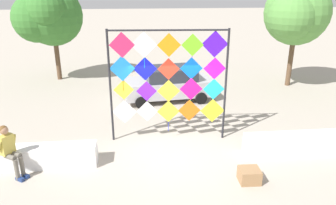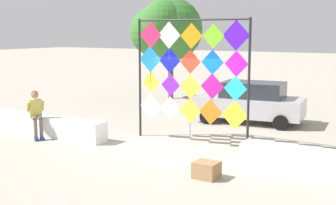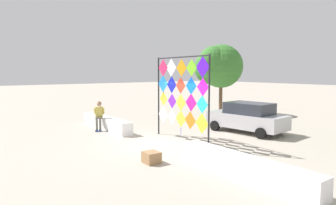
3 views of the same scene
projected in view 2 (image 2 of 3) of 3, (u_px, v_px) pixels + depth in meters
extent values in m
plane|color=#ADA393|center=(172.00, 151.00, 12.78)|extent=(120.00, 120.00, 0.00)
cube|color=white|center=(44.00, 125.00, 14.73)|extent=(4.65, 0.57, 0.61)
cylinder|color=#232328|center=(140.00, 78.00, 14.39)|extent=(0.07, 0.07, 3.62)
cylinder|color=#232328|center=(249.00, 86.00, 12.38)|extent=(0.07, 0.07, 3.62)
cylinder|color=#232328|center=(191.00, 20.00, 13.12)|extent=(3.63, 0.29, 0.06)
cube|color=white|center=(151.00, 106.00, 14.29)|extent=(0.79, 0.06, 0.79)
cube|color=white|center=(170.00, 108.00, 13.89)|extent=(0.69, 0.06, 0.69)
cube|color=yellow|center=(190.00, 111.00, 13.52)|extent=(0.73, 0.06, 0.73)
cylinder|color=#1627E5|center=(190.00, 129.00, 13.61)|extent=(0.02, 0.02, 0.33)
cube|color=orange|center=(210.00, 112.00, 13.13)|extent=(0.73, 0.06, 0.73)
cube|color=yellow|center=(235.00, 115.00, 12.71)|extent=(0.80, 0.06, 0.80)
cube|color=yellow|center=(151.00, 82.00, 14.20)|extent=(0.65, 0.05, 0.65)
cube|color=#701DF1|center=(171.00, 85.00, 13.80)|extent=(0.65, 0.05, 0.65)
cube|color=gold|center=(190.00, 87.00, 13.40)|extent=(0.73, 0.06, 0.73)
cube|color=#ED1483|center=(212.00, 86.00, 13.00)|extent=(0.73, 0.06, 0.73)
cylinder|color=#16E57B|center=(212.00, 103.00, 13.08)|extent=(0.02, 0.02, 0.22)
cube|color=#1FC0DC|center=(235.00, 89.00, 12.59)|extent=(0.69, 0.06, 0.69)
cube|color=#1C7FEA|center=(150.00, 59.00, 14.07)|extent=(0.80, 0.06, 0.80)
cylinder|color=orange|center=(150.00, 77.00, 14.17)|extent=(0.02, 0.02, 0.32)
cube|color=#1117E4|center=(170.00, 61.00, 13.70)|extent=(0.74, 0.06, 0.74)
cylinder|color=yellow|center=(170.00, 80.00, 13.80)|extent=(0.02, 0.02, 0.38)
cube|color=red|center=(190.00, 62.00, 13.28)|extent=(0.68, 0.06, 0.68)
cube|color=blue|center=(212.00, 62.00, 12.90)|extent=(0.70, 0.06, 0.70)
cylinder|color=orange|center=(212.00, 79.00, 12.98)|extent=(0.02, 0.02, 0.21)
cube|color=#E917EF|center=(236.00, 64.00, 12.51)|extent=(0.71, 0.06, 0.71)
cylinder|color=#1CE516|center=(236.00, 81.00, 12.59)|extent=(0.02, 0.02, 0.24)
cube|color=#EA255B|center=(151.00, 35.00, 13.95)|extent=(0.78, 0.06, 0.78)
cube|color=white|center=(169.00, 35.00, 13.59)|extent=(0.78, 0.06, 0.78)
cylinder|color=#1696E5|center=(169.00, 54.00, 13.68)|extent=(0.02, 0.02, 0.32)
cube|color=orange|center=(191.00, 36.00, 13.19)|extent=(0.73, 0.06, 0.73)
cube|color=#73D223|center=(213.00, 36.00, 12.79)|extent=(0.68, 0.06, 0.68)
cylinder|color=#8716E5|center=(213.00, 56.00, 12.88)|extent=(0.02, 0.02, 0.39)
cube|color=#4F14F5|center=(236.00, 35.00, 12.41)|extent=(0.82, 0.06, 0.82)
cylinder|color=#AFE516|center=(236.00, 57.00, 12.51)|extent=(0.02, 0.02, 0.34)
cylinder|color=#666056|center=(36.00, 130.00, 14.00)|extent=(0.11, 0.11, 0.61)
cylinder|color=#666056|center=(34.00, 118.00, 14.10)|extent=(0.36, 0.29, 0.13)
cube|color=navy|center=(36.00, 139.00, 13.99)|extent=(0.26, 0.21, 0.09)
cylinder|color=#666056|center=(41.00, 130.00, 14.08)|extent=(0.11, 0.11, 0.61)
cylinder|color=#666056|center=(40.00, 118.00, 14.18)|extent=(0.36, 0.29, 0.13)
cube|color=navy|center=(42.00, 139.00, 14.07)|extent=(0.26, 0.21, 0.09)
cube|color=gold|center=(35.00, 108.00, 14.24)|extent=(0.36, 0.41, 0.52)
sphere|color=#A37556|center=(35.00, 95.00, 14.18)|extent=(0.22, 0.22, 0.22)
sphere|color=brown|center=(35.00, 94.00, 14.20)|extent=(0.22, 0.22, 0.22)
cylinder|color=gold|center=(28.00, 107.00, 14.12)|extent=(0.19, 0.16, 0.31)
cylinder|color=gold|center=(43.00, 106.00, 14.32)|extent=(0.19, 0.16, 0.31)
cube|color=#B7B7BC|center=(249.00, 106.00, 16.65)|extent=(3.94, 2.03, 0.68)
cube|color=#282D38|center=(253.00, 90.00, 16.51)|extent=(2.27, 1.65, 0.54)
cylinder|color=black|center=(207.00, 117.00, 16.49)|extent=(0.52, 0.25, 0.51)
cylinder|color=black|center=(221.00, 110.00, 17.96)|extent=(0.52, 0.25, 0.51)
cylinder|color=black|center=(281.00, 123.00, 15.45)|extent=(0.52, 0.25, 0.51)
cylinder|color=black|center=(289.00, 115.00, 16.92)|extent=(0.52, 0.25, 0.51)
cube|color=#9E754C|center=(206.00, 170.00, 10.43)|extent=(0.55, 0.50, 0.37)
cylinder|color=brown|center=(171.00, 74.00, 22.59)|extent=(0.24, 0.24, 2.42)
sphere|color=#38752D|center=(171.00, 29.00, 22.27)|extent=(3.03, 3.03, 3.03)
sphere|color=#38752D|center=(181.00, 25.00, 22.72)|extent=(1.55, 1.55, 1.55)
sphere|color=#38752D|center=(163.00, 22.00, 21.66)|extent=(2.07, 2.07, 2.07)
sphere|color=#38752D|center=(155.00, 32.00, 22.37)|extent=(2.37, 2.37, 2.37)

